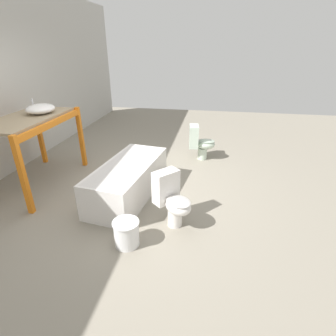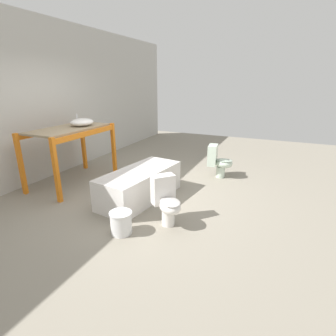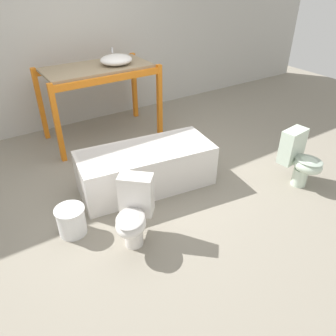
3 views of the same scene
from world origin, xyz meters
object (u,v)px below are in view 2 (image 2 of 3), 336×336
at_px(toilet_near, 218,161).
at_px(bucket_white, 121,222).
at_px(sink_basin, 82,122).
at_px(toilet_far, 167,200).
at_px(bathtub_main, 140,182).

distance_m(toilet_near, bucket_white, 2.80).
height_order(sink_basin, toilet_far, sink_basin).
distance_m(bathtub_main, bucket_white, 1.13).
bearing_deg(bucket_white, toilet_near, -13.65).
distance_m(sink_basin, toilet_near, 2.91).
xyz_separation_m(toilet_near, bucket_white, (-2.71, 0.66, -0.20)).
height_order(bathtub_main, toilet_far, toilet_far).
relative_size(sink_basin, toilet_near, 0.69).
relative_size(sink_basin, bucket_white, 1.54).
height_order(sink_basin, bathtub_main, sink_basin).
xyz_separation_m(sink_basin, toilet_near, (1.23, -2.51, -0.83)).
xyz_separation_m(toilet_near, toilet_far, (-2.21, 0.21, 0.00)).
distance_m(bathtub_main, toilet_near, 1.90).
distance_m(toilet_near, toilet_far, 2.22).
bearing_deg(sink_basin, toilet_near, -63.85).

